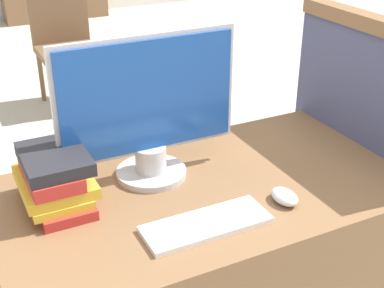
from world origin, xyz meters
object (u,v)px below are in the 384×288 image
(keyboard, at_px, (206,224))
(mouse, at_px, (285,197))
(monitor, at_px, (149,110))
(book_stack, at_px, (55,179))
(far_chair, at_px, (65,40))

(keyboard, distance_m, mouse, 0.26)
(monitor, xyz_separation_m, book_stack, (-0.31, -0.03, -0.14))
(mouse, bearing_deg, far_chair, 88.79)
(book_stack, relative_size, far_chair, 0.31)
(monitor, relative_size, mouse, 5.76)
(monitor, relative_size, keyboard, 1.61)
(keyboard, height_order, mouse, mouse)
(keyboard, bearing_deg, book_stack, 138.62)
(far_chair, bearing_deg, book_stack, -48.77)
(keyboard, height_order, far_chair, far_chair)
(book_stack, bearing_deg, keyboard, -41.38)
(book_stack, bearing_deg, monitor, 6.23)
(mouse, height_order, book_stack, book_stack)
(monitor, height_order, far_chair, monitor)
(mouse, relative_size, far_chair, 0.11)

